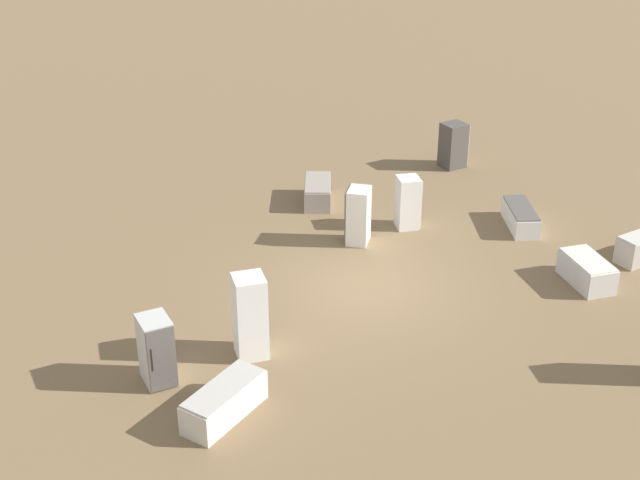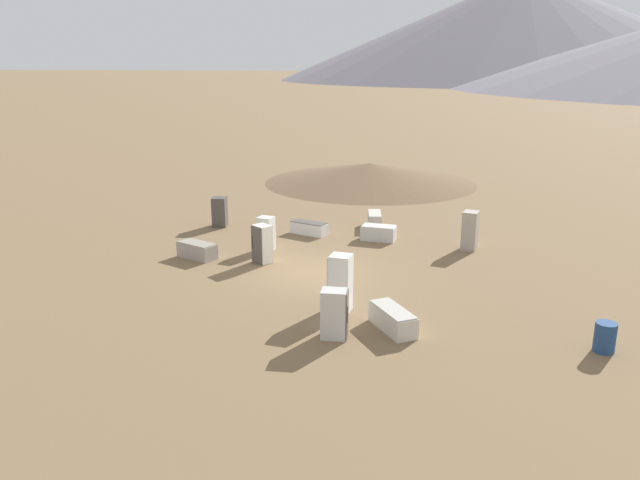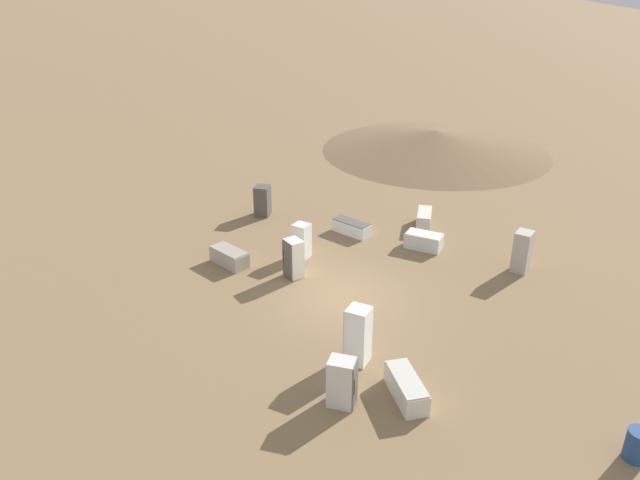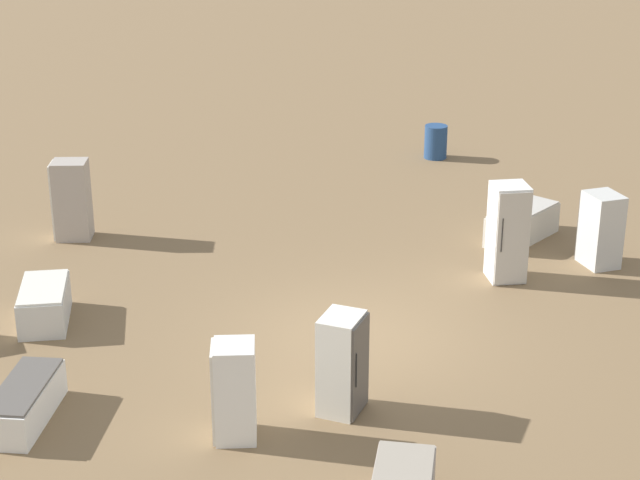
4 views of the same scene
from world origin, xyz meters
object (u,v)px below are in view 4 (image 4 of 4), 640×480
at_px(discarded_fridge_5, 234,391).
at_px(rusty_barrel, 436,142).
at_px(discarded_fridge_2, 71,200).
at_px(discarded_fridge_6, 522,224).
at_px(discarded_fridge_7, 342,364).
at_px(discarded_fridge_10, 508,233).
at_px(discarded_fridge_1, 601,229).
at_px(discarded_fridge_8, 44,304).
at_px(discarded_fridge_4, 25,402).

bearing_deg(discarded_fridge_5, rusty_barrel, -20.15).
xyz_separation_m(discarded_fridge_2, discarded_fridge_5, (-2.13, 8.58, -0.11)).
bearing_deg(discarded_fridge_6, discarded_fridge_2, -139.15).
distance_m(discarded_fridge_7, discarded_fridge_10, 5.93).
relative_size(discarded_fridge_5, discarded_fridge_6, 0.76).
height_order(discarded_fridge_1, discarded_fridge_5, discarded_fridge_1).
xyz_separation_m(discarded_fridge_2, discarded_fridge_8, (0.57, 4.06, -0.51)).
distance_m(discarded_fridge_1, discarded_fridge_2, 10.88).
bearing_deg(discarded_fridge_10, discarded_fridge_7, 48.70).
bearing_deg(discarded_fridge_1, rusty_barrel, 90.69).
distance_m(discarded_fridge_2, discarded_fridge_10, 9.08).
height_order(discarded_fridge_2, rusty_barrel, discarded_fridge_2).
distance_m(discarded_fridge_4, discarded_fridge_7, 4.72).
xyz_separation_m(discarded_fridge_1, discarded_fridge_6, (0.95, -1.62, -0.40)).
bearing_deg(discarded_fridge_8, rusty_barrel, -136.80).
bearing_deg(discarded_fridge_6, discarded_fridge_7, -77.78).
bearing_deg(discarded_fridge_2, discarded_fridge_5, -154.69).
height_order(discarded_fridge_1, rusty_barrel, discarded_fridge_1).
height_order(discarded_fridge_5, discarded_fridge_7, discarded_fridge_7).
bearing_deg(discarded_fridge_1, discarded_fridge_4, -167.51).
height_order(discarded_fridge_2, discarded_fridge_4, discarded_fridge_2).
bearing_deg(discarded_fridge_5, discarded_fridge_8, 40.98).
bearing_deg(rusty_barrel, discarded_fridge_8, 38.29).
height_order(discarded_fridge_5, discarded_fridge_10, discarded_fridge_10).
bearing_deg(rusty_barrel, discarded_fridge_10, 80.99).
bearing_deg(discarded_fridge_10, discarded_fridge_2, -21.86).
distance_m(discarded_fridge_7, discarded_fridge_8, 6.04).
bearing_deg(discarded_fridge_5, discarded_fridge_2, 24.10).
distance_m(discarded_fridge_6, rusty_barrel, 6.00).
bearing_deg(discarded_fridge_7, discarded_fridge_5, -42.57).
xyz_separation_m(discarded_fridge_6, discarded_fridge_8, (9.79, 1.83, -0.00)).
height_order(discarded_fridge_4, rusty_barrel, rusty_barrel).
bearing_deg(discarded_fridge_8, discarded_fridge_4, 90.64).
bearing_deg(discarded_fridge_2, discarded_fridge_4, -174.91).
bearing_deg(discarded_fridge_5, discarded_fridge_7, -67.18).
bearing_deg(discarded_fridge_8, discarded_fridge_1, -173.98).
bearing_deg(discarded_fridge_8, discarded_fridge_6, -164.52).
distance_m(discarded_fridge_5, discarded_fridge_6, 9.53).
xyz_separation_m(discarded_fridge_6, discarded_fridge_7, (5.42, 5.97, 0.44)).
relative_size(discarded_fridge_6, discarded_fridge_8, 1.22).
bearing_deg(rusty_barrel, discarded_fridge_1, 96.20).
xyz_separation_m(discarded_fridge_1, rusty_barrel, (0.83, -7.62, -0.31)).
bearing_deg(discarded_fridge_5, discarded_fridge_1, -49.40).
xyz_separation_m(discarded_fridge_5, discarded_fridge_8, (2.69, -4.52, -0.40)).
xyz_separation_m(discarded_fridge_5, rusty_barrel, (-7.22, -12.34, -0.30)).
relative_size(discarded_fridge_1, discarded_fridge_8, 0.93).
distance_m(discarded_fridge_6, discarded_fridge_8, 9.96).
height_order(discarded_fridge_2, discarded_fridge_8, discarded_fridge_2).
height_order(discarded_fridge_4, discarded_fridge_8, discarded_fridge_8).
bearing_deg(discarded_fridge_6, discarded_fridge_10, -66.65).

